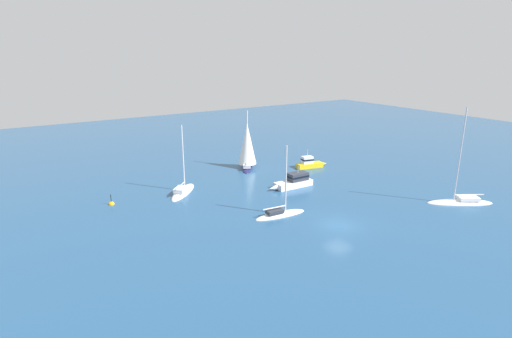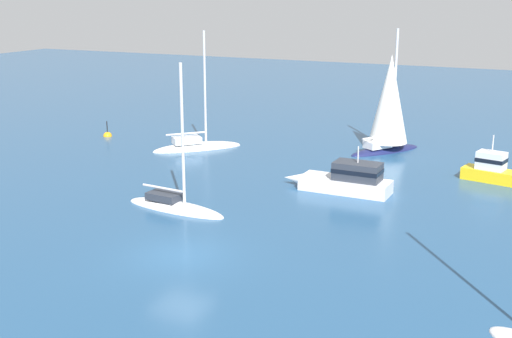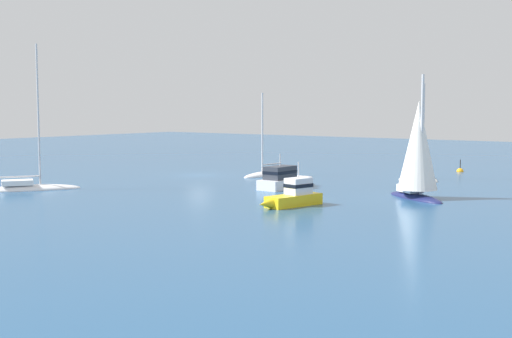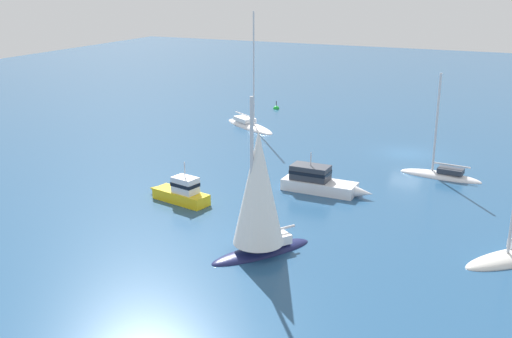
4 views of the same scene
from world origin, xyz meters
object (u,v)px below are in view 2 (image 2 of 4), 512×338
object	(u,v)px
mooring_buoy	(108,136)
sailboat	(389,106)
ketch_2	(197,147)
powerboat	(347,179)
ketch_1	(175,206)
cabin_cruiser	(498,171)

from	to	relation	value
mooring_buoy	sailboat	bearing A→B (deg)	-78.20
ketch_2	mooring_buoy	xyz separation A→B (m)	(0.74, 8.52, -0.14)
powerboat	ketch_2	world-z (taller)	ketch_2
ketch_1	cabin_cruiser	bearing A→B (deg)	45.87
ketch_2	mooring_buoy	bearing A→B (deg)	128.26
sailboat	powerboat	bearing A→B (deg)	-143.79
powerboat	sailboat	bearing A→B (deg)	-86.69
sailboat	ketch_1	world-z (taller)	sailboat
cabin_cruiser	ketch_2	world-z (taller)	ketch_2
mooring_buoy	ketch_1	bearing A→B (deg)	-132.54
sailboat	ketch_1	xyz separation A→B (m)	(-17.68, 6.77, -3.08)
ketch_1	ketch_2	xyz separation A→B (m)	(12.50, 5.92, 0.00)
sailboat	mooring_buoy	world-z (taller)	sailboat
sailboat	ketch_2	size ratio (longest dim) A/B	1.01
powerboat	mooring_buoy	xyz separation A→B (m)	(6.41, 21.64, -0.72)
powerboat	ketch_1	size ratio (longest dim) A/B	0.79
sailboat	mooring_buoy	size ratio (longest dim) A/B	5.77
powerboat	cabin_cruiser	bearing A→B (deg)	-141.71
sailboat	mooring_buoy	bearing A→B (deg)	135.69
ketch_1	ketch_2	size ratio (longest dim) A/B	0.91
ketch_1	mooring_buoy	distance (m)	19.59
cabin_cruiser	sailboat	bearing A→B (deg)	159.95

